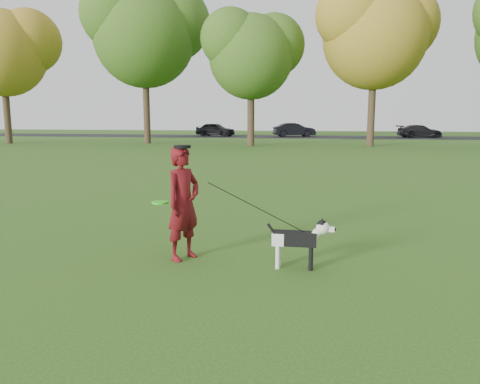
% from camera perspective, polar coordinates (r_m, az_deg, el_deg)
% --- Properties ---
extents(ground, '(120.00, 120.00, 0.00)m').
position_cam_1_polar(ground, '(6.58, 2.31, -8.28)').
color(ground, '#285116').
rests_on(ground, ground).
extents(road, '(120.00, 7.00, 0.02)m').
position_cam_1_polar(road, '(46.27, 8.99, 6.64)').
color(road, black).
rests_on(road, ground).
extents(man, '(0.60, 0.69, 1.58)m').
position_cam_1_polar(man, '(6.50, -6.93, -1.37)').
color(man, '#5E0D10').
rests_on(man, ground).
extents(dog, '(0.90, 0.18, 0.68)m').
position_cam_1_polar(dog, '(6.17, 7.32, -5.53)').
color(dog, black).
rests_on(dog, ground).
extents(car_left, '(4.17, 2.36, 1.34)m').
position_cam_1_polar(car_left, '(47.45, -3.02, 7.63)').
color(car_left, black).
rests_on(car_left, road).
extents(car_mid, '(4.28, 2.62, 1.33)m').
position_cam_1_polar(car_mid, '(46.32, 6.63, 7.54)').
color(car_mid, black).
rests_on(car_mid, road).
extents(car_right, '(4.33, 2.47, 1.18)m').
position_cam_1_polar(car_right, '(47.10, 21.07, 6.92)').
color(car_right, black).
rests_on(car_right, road).
extents(man_held_items, '(2.17, 0.31, 1.13)m').
position_cam_1_polar(man_held_items, '(6.19, 1.82, -1.81)').
color(man_held_items, '#31E81D').
rests_on(man_held_items, ground).
extents(tree_row, '(51.74, 8.86, 12.01)m').
position_cam_1_polar(tree_row, '(32.82, 6.22, 18.66)').
color(tree_row, '#38281C').
rests_on(tree_row, ground).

